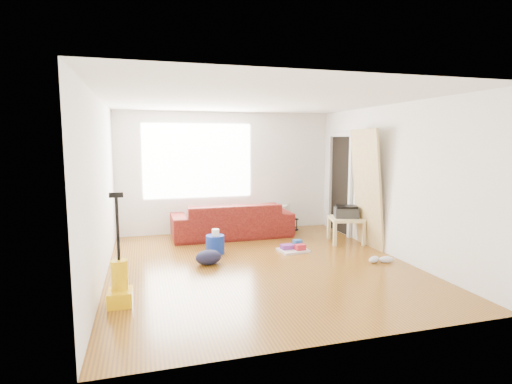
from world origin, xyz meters
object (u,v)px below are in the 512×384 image
object	(u,v)px
backpack	(209,264)
sofa	(232,236)
tv_stand	(279,224)
side_table	(346,221)
cleaning_tray	(294,248)
vacuum	(120,284)
bucket	(215,253)

from	to	relation	value
backpack	sofa	bearing A→B (deg)	49.30
tv_stand	backpack	size ratio (longest dim) A/B	1.78
side_table	backpack	world-z (taller)	side_table
side_table	cleaning_tray	xyz separation A→B (m)	(-1.17, -0.31, -0.35)
vacuum	bucket	bearing A→B (deg)	52.55
cleaning_tray	backpack	world-z (taller)	cleaning_tray
sofa	side_table	world-z (taller)	side_table
vacuum	side_table	bearing A→B (deg)	26.68
side_table	backpack	bearing A→B (deg)	-166.51
sofa	tv_stand	bearing A→B (deg)	-166.18
sofa	backpack	xyz separation A→B (m)	(-0.75, -1.69, 0.00)
sofa	bucket	size ratio (longest dim) A/B	7.52
bucket	backpack	distance (m)	0.61
sofa	bucket	world-z (taller)	sofa
side_table	bucket	size ratio (longest dim) A/B	2.27
sofa	backpack	world-z (taller)	sofa
tv_stand	bucket	size ratio (longest dim) A/B	2.33
vacuum	backpack	bearing A→B (deg)	46.05
tv_stand	backpack	bearing A→B (deg)	-135.56
tv_stand	side_table	distance (m)	1.59
tv_stand	side_table	size ratio (longest dim) A/B	1.03
side_table	vacuum	world-z (taller)	vacuum
tv_stand	side_table	xyz separation A→B (m)	(0.87, -1.31, 0.26)
cleaning_tray	vacuum	world-z (taller)	vacuum
tv_stand	cleaning_tray	size ratio (longest dim) A/B	1.40
bucket	cleaning_tray	world-z (taller)	cleaning_tray
sofa	tv_stand	xyz separation A→B (m)	(1.10, 0.27, 0.14)
cleaning_tray	vacuum	bearing A→B (deg)	-150.55
tv_stand	backpack	world-z (taller)	tv_stand
sofa	side_table	xyz separation A→B (m)	(1.97, -1.04, 0.40)
sofa	backpack	size ratio (longest dim) A/B	5.74
cleaning_tray	tv_stand	bearing A→B (deg)	79.68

